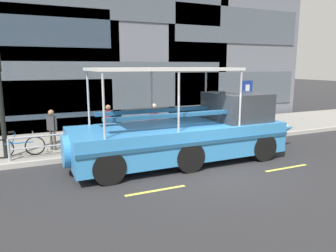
% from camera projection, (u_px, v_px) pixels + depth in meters
% --- Properties ---
extents(ground_plane, '(120.00, 120.00, 0.00)m').
position_uv_depth(ground_plane, '(215.00, 171.00, 10.44)').
color(ground_plane, '#2B2B2D').
extents(sidewalk, '(32.00, 4.80, 0.18)m').
position_uv_depth(sidewalk, '(152.00, 135.00, 15.43)').
color(sidewalk, gray).
rests_on(sidewalk, ground_plane).
extents(curb_edge, '(32.00, 0.18, 0.18)m').
position_uv_depth(curb_edge, '(174.00, 147.00, 13.21)').
color(curb_edge, '#B2ADA3').
rests_on(curb_edge, ground_plane).
extents(lane_centreline, '(25.80, 0.12, 0.01)m').
position_uv_depth(lane_centreline, '(228.00, 178.00, 9.80)').
color(lane_centreline, '#DBD64C').
rests_on(lane_centreline, ground_plane).
extents(curb_guardrail, '(10.68, 0.09, 0.81)m').
position_uv_depth(curb_guardrail, '(152.00, 132.00, 13.04)').
color(curb_guardrail, '#9EA0A8').
rests_on(curb_guardrail, sidewalk).
extents(traffic_light_pole, '(0.24, 0.46, 3.95)m').
position_uv_depth(traffic_light_pole, '(0.00, 91.00, 10.85)').
color(traffic_light_pole, black).
rests_on(traffic_light_pole, sidewalk).
extents(parking_sign, '(0.60, 0.12, 2.53)m').
position_uv_depth(parking_sign, '(247.00, 97.00, 15.59)').
color(parking_sign, '#4C4F54').
rests_on(parking_sign, sidewalk).
extents(leaned_bicycle, '(1.74, 0.46, 0.96)m').
position_uv_depth(leaned_bicycle, '(19.00, 147.00, 11.40)').
color(leaned_bicycle, black).
rests_on(leaned_bicycle, sidewalk).
extents(duck_tour_boat, '(9.50, 2.67, 3.36)m').
position_uv_depth(duck_tour_boat, '(192.00, 132.00, 11.54)').
color(duck_tour_boat, '#388CD1').
rests_on(duck_tour_boat, ground_plane).
extents(pedestrian_near_bow, '(0.22, 0.45, 1.57)m').
position_uv_depth(pedestrian_near_bow, '(210.00, 114.00, 15.44)').
color(pedestrian_near_bow, '#1E2338').
rests_on(pedestrian_near_bow, sidewalk).
extents(pedestrian_mid_left, '(0.29, 0.42, 1.60)m').
position_uv_depth(pedestrian_mid_left, '(154.00, 118.00, 14.12)').
color(pedestrian_mid_left, '#1E2338').
rests_on(pedestrian_mid_left, sidewalk).
extents(pedestrian_mid_right, '(0.22, 0.47, 1.61)m').
position_uv_depth(pedestrian_mid_right, '(108.00, 120.00, 13.54)').
color(pedestrian_mid_right, black).
rests_on(pedestrian_mid_right, sidewalk).
extents(pedestrian_near_stern, '(0.36, 0.32, 1.58)m').
position_uv_depth(pedestrian_near_stern, '(52.00, 126.00, 12.23)').
color(pedestrian_near_stern, '#47423D').
rests_on(pedestrian_near_stern, sidewalk).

